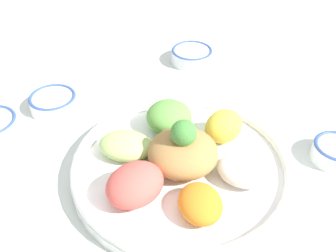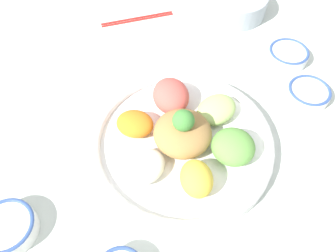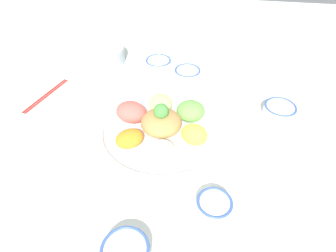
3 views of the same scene
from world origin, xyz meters
TOP-DOWN VIEW (x-y plane):
  - ground_plane at (0.00, 0.00)m, footprint 2.40×2.40m
  - salad_platter at (-0.04, 0.01)m, footprint 0.38×0.38m
  - sauce_bowl_red at (-0.20, 0.24)m, footprint 0.08×0.08m
  - rice_bowl_blue at (0.04, -0.37)m, footprint 0.10×0.10m
  - sauce_bowl_dark at (-0.08, -0.31)m, footprint 0.10×0.10m
  - rice_bowl_plain at (-0.40, -0.14)m, footprint 0.10×0.10m
  - sauce_bowl_far at (-0.02, 0.38)m, footprint 0.10×0.10m
  - side_serving_bowl at (0.27, -0.38)m, footprint 0.19×0.19m
  - chopsticks_pair_near at (0.40, -0.12)m, footprint 0.08×0.21m
  - serving_spoon_main at (0.17, -0.25)m, footprint 0.04×0.13m
  - serving_spoon_extra at (-0.34, 0.32)m, footprint 0.13×0.07m

SIDE VIEW (x-z plane):
  - ground_plane at x=0.00m, z-range 0.00..0.00m
  - serving_spoon_main at x=0.17m, z-range 0.00..0.01m
  - serving_spoon_extra at x=-0.34m, z-range 0.00..0.01m
  - chopsticks_pair_near at x=0.40m, z-range 0.00..0.01m
  - sauce_bowl_dark at x=-0.08m, z-range 0.00..0.03m
  - sauce_bowl_far at x=-0.02m, z-range 0.00..0.04m
  - sauce_bowl_red at x=-0.20m, z-range 0.00..0.04m
  - rice_bowl_blue at x=0.04m, z-range 0.00..0.04m
  - rice_bowl_plain at x=-0.40m, z-range 0.00..0.04m
  - salad_platter at x=-0.04m, z-range -0.03..0.08m
  - side_serving_bowl at x=0.27m, z-range 0.00..0.07m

